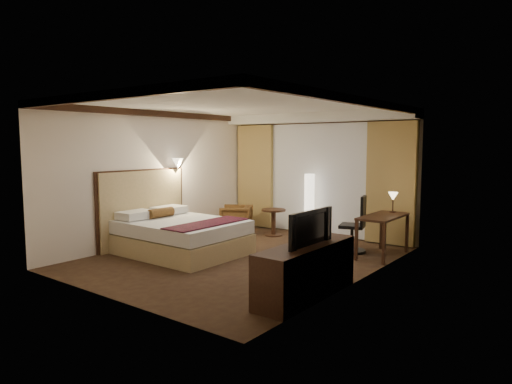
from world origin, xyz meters
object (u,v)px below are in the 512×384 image
Objects in this scene: dresser at (306,271)px; television at (305,223)px; bed at (182,236)px; armchair at (236,218)px; office_chair at (352,224)px; side_table at (274,222)px; floor_lamp at (309,205)px; desk at (383,236)px.

dresser is 0.64m from television.
armchair reaches higher than bed.
bed is 2.02× the size of office_chair.
bed reaches higher than side_table.
television is at bearing -60.19° from floor_lamp.
dresser is (2.03, -3.49, -0.34)m from floor_lamp.
armchair is 4.59m from dresser.
bed is 3.02m from floor_lamp.
office_chair reaches higher than dresser.
floor_lamp is (1.07, 2.79, 0.38)m from bed.
office_chair is at bearing 38.97° from bed.
desk is at bearing 91.04° from dresser.
dresser is at bearing -92.36° from office_chair.
desk is 0.60m from office_chair.
desk reaches higher than armchair.
desk is at bearing -7.34° from side_table.
floor_lamp is 0.76× the size of dresser.
office_chair is 2.80m from television.
bed is at bearing 78.02° from television.
bed is 3.68× the size of side_table.
side_table is 0.88m from floor_lamp.
office_chair is (2.08, -0.39, 0.24)m from side_table.
bed is 3.22m from television.
office_chair is at bearing -29.47° from floor_lamp.
side_table is (0.89, 0.23, -0.05)m from armchair.
armchair is 0.92m from side_table.
floor_lamp is at bearing 120.18° from dresser.
side_table is 0.42× the size of floor_lamp.
desk is at bearing -20.57° from floor_lamp.
floor_lamp is (0.67, 0.40, 0.40)m from side_table.
floor_lamp is at bearing 81.17° from armchair.
office_chair is (2.96, -0.16, 0.19)m from armchair.
armchair is 0.38× the size of dresser.
desk is 0.67× the size of dresser.
floor_lamp reaches higher than dresser.
television reaches higher than desk.
office_chair reaches higher than bed.
television is (-0.03, 0.00, 0.64)m from dresser.
television reaches higher than bed.
desk is (3.54, -0.11, 0.03)m from armchair.
armchair is 1.72m from floor_lamp.
floor_lamp reaches higher than desk.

